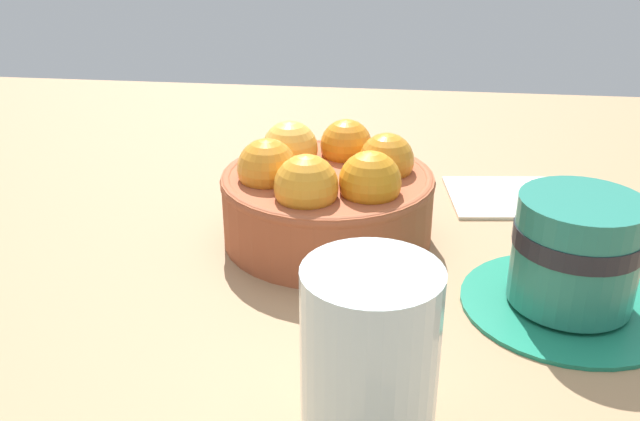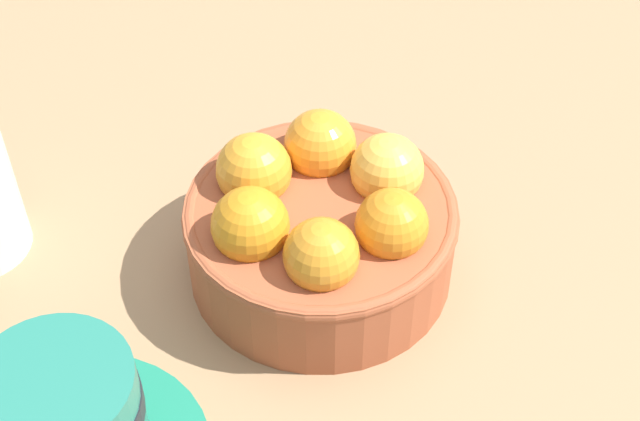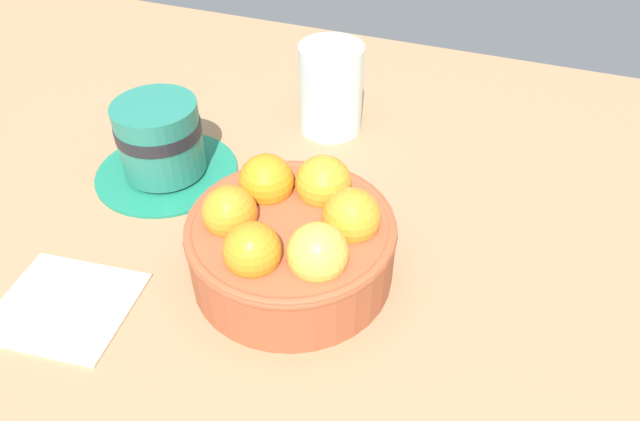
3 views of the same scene
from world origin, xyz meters
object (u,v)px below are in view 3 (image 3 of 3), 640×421
at_px(coffee_cup, 161,142).
at_px(water_glass, 331,89).
at_px(folded_napkin, 65,304).
at_px(terracotta_bowl, 292,238).

height_order(coffee_cup, water_glass, water_glass).
xyz_separation_m(water_glass, folded_napkin, (-0.11, -0.32, -0.05)).
bearing_deg(coffee_cup, water_glass, 47.51).
relative_size(terracotta_bowl, coffee_cup, 1.18).
relative_size(water_glass, folded_napkin, 0.93).
xyz_separation_m(terracotta_bowl, folded_napkin, (-0.16, -0.10, -0.04)).
bearing_deg(coffee_cup, folded_napkin, -84.15).
bearing_deg(terracotta_bowl, folded_napkin, -147.34).
height_order(terracotta_bowl, coffee_cup, terracotta_bowl).
height_order(coffee_cup, folded_napkin, coffee_cup).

